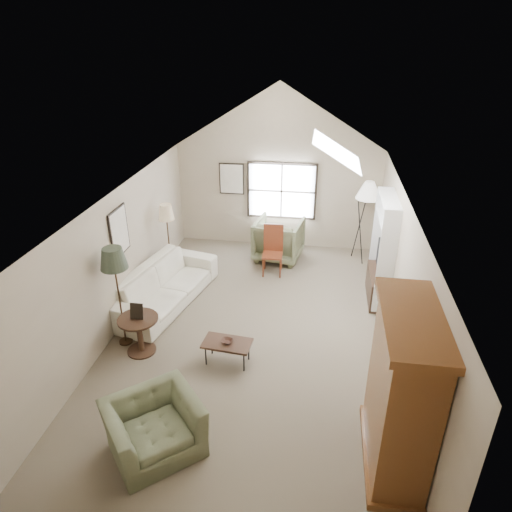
# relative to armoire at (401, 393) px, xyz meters

# --- Properties ---
(room_shell) EXTENTS (5.01, 8.01, 4.00)m
(room_shell) POSITION_rel_armoire_xyz_m (-2.18, 2.40, 2.11)
(room_shell) COLOR #736752
(room_shell) RESTS_ON ground
(window) EXTENTS (1.72, 0.08, 1.42)m
(window) POSITION_rel_armoire_xyz_m (-2.08, 6.36, 0.35)
(window) COLOR black
(window) RESTS_ON room_shell
(skylight) EXTENTS (0.80, 1.20, 0.52)m
(skylight) POSITION_rel_armoire_xyz_m (-0.88, 3.30, 2.12)
(skylight) COLOR white
(skylight) RESTS_ON room_shell
(wall_art) EXTENTS (1.97, 3.71, 0.88)m
(wall_art) POSITION_rel_armoire_xyz_m (-4.06, 4.34, 0.63)
(wall_art) COLOR black
(wall_art) RESTS_ON room_shell
(armoire) EXTENTS (0.60, 1.50, 2.20)m
(armoire) POSITION_rel_armoire_xyz_m (0.00, 0.00, 0.00)
(armoire) COLOR brown
(armoire) RESTS_ON ground
(tv_alcove) EXTENTS (0.32, 1.30, 2.10)m
(tv_alcove) POSITION_rel_armoire_xyz_m (0.16, 4.00, 0.05)
(tv_alcove) COLOR white
(tv_alcove) RESTS_ON ground
(media_console) EXTENTS (0.34, 1.18, 0.60)m
(media_console) POSITION_rel_armoire_xyz_m (0.14, 4.00, -0.80)
(media_console) COLOR #382316
(media_console) RESTS_ON ground
(tv_panel) EXTENTS (0.05, 0.90, 0.55)m
(tv_panel) POSITION_rel_armoire_xyz_m (0.14, 4.00, -0.18)
(tv_panel) COLOR black
(tv_panel) RESTS_ON media_console
(sofa) EXTENTS (1.63, 2.88, 0.79)m
(sofa) POSITION_rel_armoire_xyz_m (-4.10, 3.23, -0.70)
(sofa) COLOR silver
(sofa) RESTS_ON ground
(armchair_near) EXTENTS (1.52, 1.50, 0.74)m
(armchair_near) POSITION_rel_armoire_xyz_m (-3.05, -0.30, -0.73)
(armchair_near) COLOR #696E4D
(armchair_near) RESTS_ON ground
(armchair_far) EXTENTS (1.22, 1.25, 0.99)m
(armchair_far) POSITION_rel_armoire_xyz_m (-2.05, 5.58, -0.60)
(armchair_far) COLOR #6C6F4E
(armchair_far) RESTS_ON ground
(coffee_table) EXTENTS (0.83, 0.51, 0.40)m
(coffee_table) POSITION_rel_armoire_xyz_m (-2.47, 1.56, -0.90)
(coffee_table) COLOR #381E17
(coffee_table) RESTS_ON ground
(bowl) EXTENTS (0.21, 0.21, 0.05)m
(bowl) POSITION_rel_armoire_xyz_m (-2.47, 1.56, -0.67)
(bowl) COLOR #3C2318
(bowl) RESTS_ON coffee_table
(side_table) EXTENTS (0.81, 0.81, 0.68)m
(side_table) POSITION_rel_armoire_xyz_m (-4.00, 1.63, -0.76)
(side_table) COLOR #3A2517
(side_table) RESTS_ON ground
(side_chair) EXTENTS (0.46, 0.46, 1.14)m
(side_chair) POSITION_rel_armoire_xyz_m (-2.10, 4.77, -0.53)
(side_chair) COLOR brown
(side_chair) RESTS_ON ground
(tripod_lamp) EXTENTS (0.68, 0.68, 1.99)m
(tripod_lamp) POSITION_rel_armoire_xyz_m (-0.05, 5.80, -0.11)
(tripod_lamp) COLOR white
(tripod_lamp) RESTS_ON ground
(dark_lamp) EXTENTS (0.54, 0.54, 1.89)m
(dark_lamp) POSITION_rel_armoire_xyz_m (-4.38, 1.83, -0.16)
(dark_lamp) COLOR #282F21
(dark_lamp) RESTS_ON ground
(tan_lamp) EXTENTS (0.41, 0.41, 1.70)m
(tan_lamp) POSITION_rel_armoire_xyz_m (-4.38, 4.43, -0.25)
(tan_lamp) COLOR tan
(tan_lamp) RESTS_ON ground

